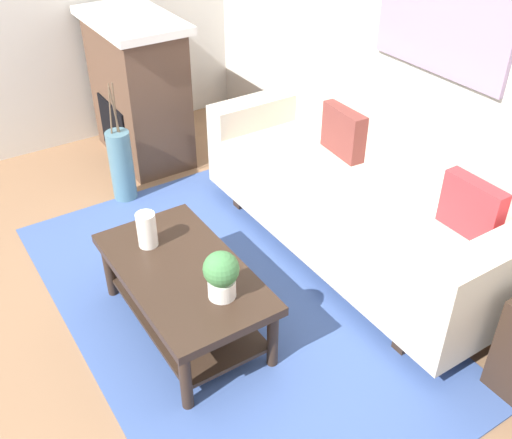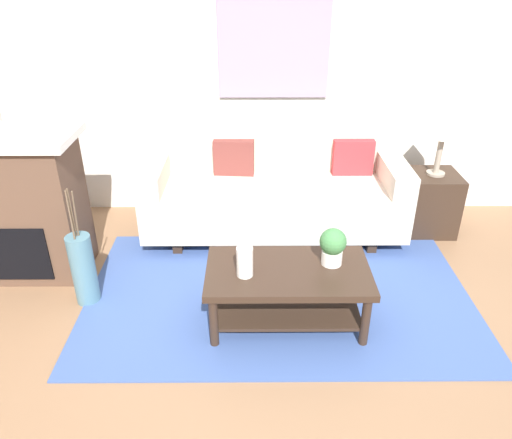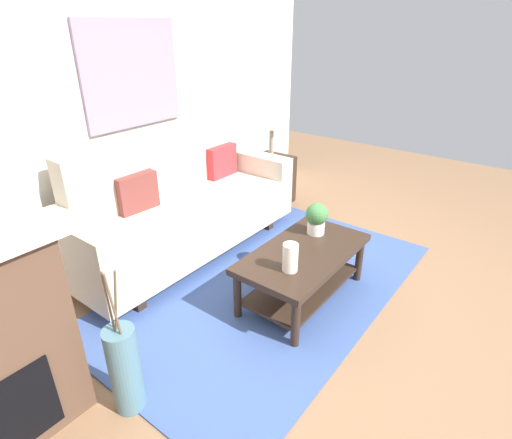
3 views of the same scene
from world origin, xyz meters
name	(u,v)px [view 1 (image 1 of 3)]	position (x,y,z in m)	size (l,w,h in m)	color
ground_plane	(151,337)	(0.00, 0.00, 0.00)	(9.07, 9.07, 0.00)	#8C6647
wall_back	(449,34)	(0.00, 2.04, 1.35)	(5.07, 0.10, 2.70)	silver
area_rug	(228,303)	(0.00, 0.50, 0.01)	(2.88, 1.74, 0.01)	#3D5693
couch	(362,193)	(-0.01, 1.50, 0.43)	(2.27, 0.84, 1.08)	beige
throw_pillow_maroon	(344,131)	(-0.36, 1.63, 0.68)	(0.36, 0.12, 0.32)	brown
throw_pillow_crimson	(473,207)	(0.71, 1.63, 0.68)	(0.36, 0.12, 0.32)	red
coffee_table	(184,285)	(0.04, 0.21, 0.31)	(1.10, 0.60, 0.43)	#332319
tabletop_vase	(147,230)	(-0.25, 0.15, 0.53)	(0.11, 0.11, 0.21)	white
potted_plant_tabletop	(221,274)	(0.34, 0.28, 0.57)	(0.18, 0.18, 0.26)	white
fireplace	(139,89)	(-1.98, 0.87, 0.59)	(1.02, 0.58, 1.16)	brown
floor_vase	(122,166)	(-1.42, 0.45, 0.27)	(0.17, 0.17, 0.55)	slate
floor_vase_branch_a	(114,110)	(-1.40, 0.45, 0.73)	(0.01, 0.01, 0.36)	brown
floor_vase_branch_b	(115,108)	(-1.43, 0.46, 0.73)	(0.01, 0.01, 0.36)	brown
floor_vase_branch_c	(110,109)	(-1.43, 0.43, 0.73)	(0.01, 0.01, 0.36)	brown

